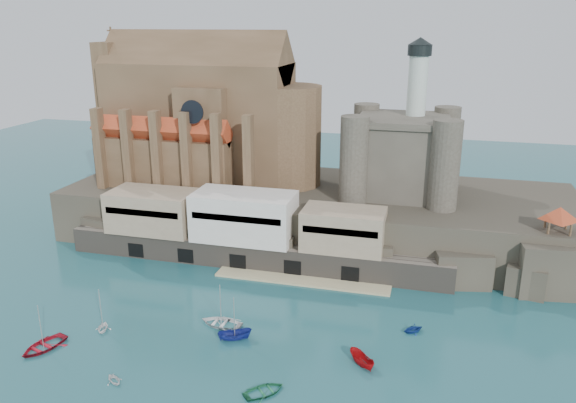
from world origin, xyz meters
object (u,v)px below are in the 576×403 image
at_px(boat_2, 235,339).
at_px(boat_1, 114,382).
at_px(boat_0, 44,348).
at_px(pavilion, 559,215).
at_px(church, 207,122).
at_px(castle_keep, 402,151).

bearing_deg(boat_2, boat_1, 116.11).
relative_size(boat_0, boat_2, 1.37).
bearing_deg(pavilion, church, 166.52).
xyz_separation_m(pavilion, boat_2, (-44.67, -28.16, -12.73)).
xyz_separation_m(boat_0, boat_2, (24.19, 8.70, 0.00)).
distance_m(castle_keep, boat_0, 69.84).
height_order(castle_keep, boat_2, castle_keep).
xyz_separation_m(castle_keep, boat_1, (-29.69, -56.14, -18.31)).
height_order(boat_0, boat_2, boat_0).
height_order(boat_1, boat_2, boat_2).
relative_size(boat_1, boat_2, 0.57).
bearing_deg(church, castle_keep, -1.11).
bearing_deg(church, boat_0, -92.96).
relative_size(castle_keep, boat_1, 10.87).
distance_m(castle_keep, boat_2, 50.56).
distance_m(boat_0, boat_2, 25.70).
bearing_deg(boat_0, boat_1, -0.07).
height_order(pavilion, boat_2, pavilion).
relative_size(pavilion, boat_0, 0.99).
xyz_separation_m(church, boat_0, (-2.73, -52.72, -22.13)).
relative_size(castle_keep, pavilion, 4.58).
distance_m(pavilion, boat_2, 54.32).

